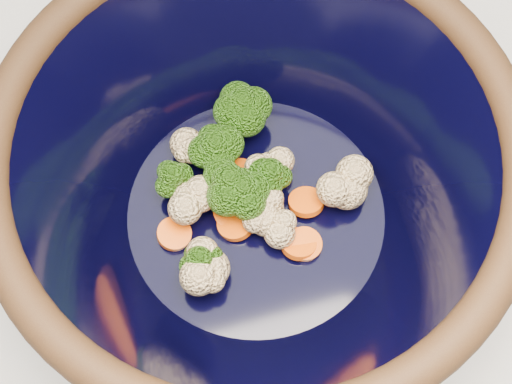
% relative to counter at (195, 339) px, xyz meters
% --- Properties ---
extents(counter, '(1.20, 1.20, 0.90)m').
position_rel_counter_xyz_m(counter, '(0.00, 0.00, 0.00)').
color(counter, beige).
rests_on(counter, ground).
extents(mixing_bowl, '(0.44, 0.44, 0.17)m').
position_rel_counter_xyz_m(mixing_bowl, '(0.09, -0.03, 0.54)').
color(mixing_bowl, black).
rests_on(mixing_bowl, counter).
extents(vegetable_pile, '(0.18, 0.16, 0.05)m').
position_rel_counter_xyz_m(vegetable_pile, '(0.08, -0.01, 0.51)').
color(vegetable_pile, '#608442').
rests_on(vegetable_pile, mixing_bowl).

